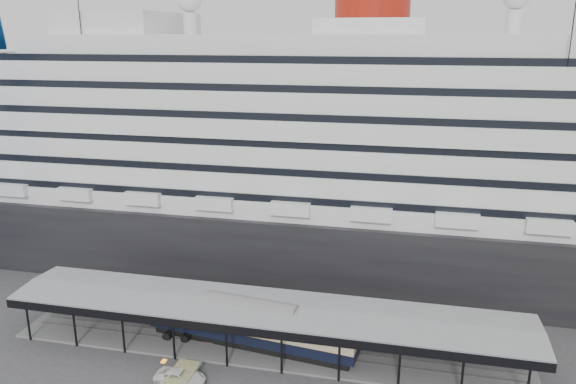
# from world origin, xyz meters

# --- Properties ---
(ground) EXTENTS (200.00, 200.00, 0.00)m
(ground) POSITION_xyz_m (0.00, 0.00, 0.00)
(ground) COLOR #38383A
(ground) RESTS_ON ground
(cruise_ship) EXTENTS (130.00, 30.00, 43.90)m
(cruise_ship) POSITION_xyz_m (0.05, 32.00, 18.35)
(cruise_ship) COLOR black
(cruise_ship) RESTS_ON ground
(platform_canopy) EXTENTS (56.00, 9.18, 5.30)m
(platform_canopy) POSITION_xyz_m (0.00, 5.00, 2.36)
(platform_canopy) COLOR slate
(platform_canopy) RESTS_ON ground
(port_truck) EXTENTS (5.06, 2.42, 1.39)m
(port_truck) POSITION_xyz_m (-6.35, -3.00, 0.70)
(port_truck) COLOR silver
(port_truck) RESTS_ON ground
(pullman_carriage) EXTENTS (23.77, 6.07, 23.14)m
(pullman_carriage) POSITION_xyz_m (-1.52, 5.00, 2.80)
(pullman_carriage) COLOR black
(pullman_carriage) RESTS_ON ground
(traffic_cone_left) EXTENTS (0.52, 0.52, 0.78)m
(traffic_cone_left) POSITION_xyz_m (-7.68, -2.89, 0.39)
(traffic_cone_left) COLOR #EE470D
(traffic_cone_left) RESTS_ON ground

